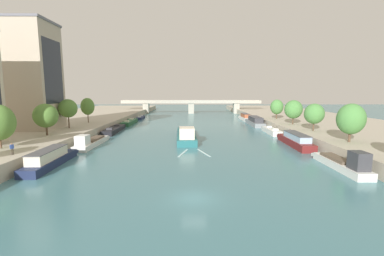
% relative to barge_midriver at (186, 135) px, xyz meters
% --- Properties ---
extents(ground_plane, '(400.00, 400.00, 0.00)m').
position_rel_barge_midriver_xyz_m(ground_plane, '(1.35, -32.82, -1.04)').
color(ground_plane, '#42757F').
extents(quay_left, '(36.00, 170.00, 2.18)m').
position_rel_barge_midriver_xyz_m(quay_left, '(-39.16, 22.18, 0.05)').
color(quay_left, '#B2A893').
rests_on(quay_left, ground).
extents(quay_right, '(36.00, 170.00, 2.18)m').
position_rel_barge_midriver_xyz_m(quay_right, '(41.86, 22.18, 0.05)').
color(quay_right, '#B2A893').
rests_on(quay_right, ground).
extents(barge_midriver, '(4.85, 20.58, 3.50)m').
position_rel_barge_midriver_xyz_m(barge_midriver, '(0.00, 0.00, 0.00)').
color(barge_midriver, '#23666B').
rests_on(barge_midriver, ground).
extents(wake_behind_barge, '(5.60, 6.01, 0.03)m').
position_rel_barge_midriver_xyz_m(wake_behind_barge, '(1.48, -13.19, -1.02)').
color(wake_behind_barge, silver).
rests_on(wake_behind_barge, ground).
extents(moored_boat_left_gap_after, '(2.97, 13.25, 2.57)m').
position_rel_barge_midriver_xyz_m(moored_boat_left_gap_after, '(-19.26, -21.15, 0.03)').
color(moored_boat_left_gap_after, '#1E284C').
rests_on(moored_boat_left_gap_after, ground).
extents(moored_boat_left_end, '(2.75, 13.54, 2.80)m').
position_rel_barge_midriver_xyz_m(moored_boat_left_end, '(-18.70, -7.28, -0.21)').
color(moored_boat_left_end, silver).
rests_on(moored_boat_left_end, ground).
extents(moored_boat_left_lone, '(3.22, 15.86, 2.31)m').
position_rel_barge_midriver_xyz_m(moored_boat_left_lone, '(-19.49, 11.15, -0.41)').
color(moored_boat_left_lone, black).
rests_on(moored_boat_left_lone, ground).
extents(moored_boat_left_downstream, '(2.92, 15.91, 2.33)m').
position_rel_barge_midriver_xyz_m(moored_boat_left_downstream, '(-19.38, 28.46, -0.40)').
color(moored_boat_left_downstream, '#235633').
rests_on(moored_boat_left_downstream, ground).
extents(moored_boat_left_near, '(2.14, 10.93, 2.06)m').
position_rel_barge_midriver_xyz_m(moored_boat_left_near, '(-18.78, 44.89, -0.52)').
color(moored_boat_left_near, '#1E284C').
rests_on(moored_boat_left_near, ground).
extents(moored_boat_right_lone, '(2.38, 12.15, 3.26)m').
position_rel_barge_midriver_xyz_m(moored_boat_right_lone, '(21.88, -23.22, -0.11)').
color(moored_boat_right_lone, silver).
rests_on(moored_boat_right_lone, ground).
extents(moored_boat_right_upstream, '(3.11, 14.83, 2.59)m').
position_rel_barge_midriver_xyz_m(moored_boat_right_upstream, '(21.87, -7.02, 0.05)').
color(moored_boat_right_upstream, maroon).
rests_on(moored_boat_right_upstream, ground).
extents(moored_boat_right_gap_after, '(2.57, 11.60, 2.34)m').
position_rel_barge_midriver_xyz_m(moored_boat_right_gap_after, '(21.91, 8.54, -0.39)').
color(moored_boat_right_gap_after, silver).
rests_on(moored_boat_right_gap_after, ground).
extents(moored_boat_right_end, '(3.65, 16.37, 2.81)m').
position_rel_barge_midriver_xyz_m(moored_boat_right_end, '(21.80, 25.18, 0.14)').
color(moored_boat_right_end, gray).
rests_on(moored_boat_right_end, ground).
extents(moored_boat_right_second, '(2.43, 12.50, 2.61)m').
position_rel_barge_midriver_xyz_m(moored_boat_right_second, '(21.65, 40.30, 0.05)').
color(moored_boat_right_second, silver).
rests_on(moored_boat_right_second, ground).
extents(tree_left_far, '(4.53, 4.53, 6.19)m').
position_rel_barge_midriver_xyz_m(tree_left_far, '(-27.15, -7.34, 5.00)').
color(tree_left_far, brown).
rests_on(tree_left_far, quay_left).
extents(tree_left_second, '(4.18, 4.18, 6.78)m').
position_rel_barge_midriver_xyz_m(tree_left_second, '(-27.71, 3.13, 5.77)').
color(tree_left_second, brown).
rests_on(tree_left_second, quay_left).
extents(tree_left_distant, '(3.65, 3.65, 6.82)m').
position_rel_barge_midriver_xyz_m(tree_left_distant, '(-27.39, 13.90, 5.63)').
color(tree_left_distant, brown).
rests_on(tree_left_distant, quay_left).
extents(tree_right_end_of_row, '(4.46, 4.46, 6.52)m').
position_rel_barge_midriver_xyz_m(tree_right_end_of_row, '(27.89, -14.59, 5.08)').
color(tree_right_end_of_row, brown).
rests_on(tree_right_end_of_row, quay_right).
extents(tree_right_midway, '(4.18, 4.18, 5.95)m').
position_rel_barge_midriver_xyz_m(tree_right_midway, '(27.78, -1.89, 4.89)').
color(tree_right_midway, brown).
rests_on(tree_right_midway, quay_right).
extents(tree_right_by_lamp, '(4.55, 4.55, 6.33)m').
position_rel_barge_midriver_xyz_m(tree_right_by_lamp, '(27.89, 9.76, 5.08)').
color(tree_right_by_lamp, brown).
rests_on(tree_right_by_lamp, quay_right).
extents(tree_right_second, '(3.99, 3.99, 6.09)m').
position_rel_barge_midriver_xyz_m(tree_right_second, '(28.21, 23.80, 4.91)').
color(tree_right_second, brown).
rests_on(tree_right_second, quay_right).
extents(building_left_tall, '(15.37, 9.92, 23.93)m').
position_rel_barge_midriver_xyz_m(building_left_tall, '(-37.16, 1.62, 13.13)').
color(building_left_tall, '#B2A38E').
rests_on(building_left_tall, quay_left).
extents(bridge_far, '(69.02, 4.40, 6.59)m').
position_rel_barge_midriver_xyz_m(bridge_far, '(1.35, 71.73, 3.25)').
color(bridge_far, '#ADA899').
rests_on(bridge_far, ground).
extents(person_on_quay, '(0.33, 0.49, 1.62)m').
position_rel_barge_midriver_xyz_m(person_on_quay, '(-23.06, -23.29, 2.07)').
color(person_on_quay, '#473D33').
rests_on(person_on_quay, quay_left).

